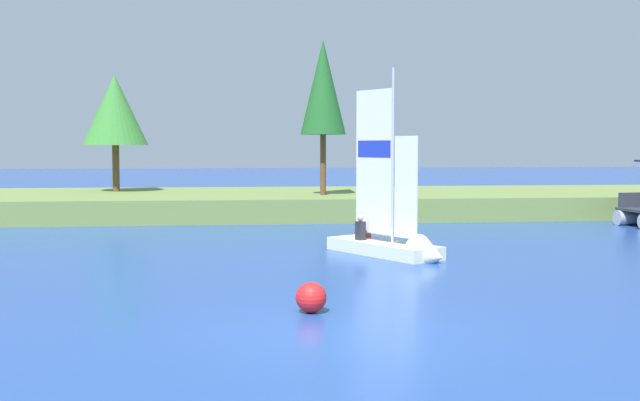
# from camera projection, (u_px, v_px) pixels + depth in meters

# --- Properties ---
(ground_plane) EXTENTS (200.00, 200.00, 0.00)m
(ground_plane) POSITION_uv_depth(u_px,v_px,m) (340.00, 335.00, 13.16)
(ground_plane) COLOR #234793
(shore_bank) EXTENTS (80.00, 10.23, 1.00)m
(shore_bank) POSITION_uv_depth(u_px,v_px,m) (275.00, 203.00, 36.75)
(shore_bank) COLOR olive
(shore_bank) RESTS_ON ground
(shoreline_tree_left) EXTENTS (3.11, 3.11, 5.59)m
(shoreline_tree_left) POSITION_uv_depth(u_px,v_px,m) (115.00, 110.00, 37.22)
(shoreline_tree_left) COLOR brown
(shoreline_tree_left) RESTS_ON shore_bank
(shoreline_tree_midleft) EXTENTS (2.03, 2.03, 6.88)m
(shoreline_tree_midleft) POSITION_uv_depth(u_px,v_px,m) (323.00, 88.00, 34.50)
(shoreline_tree_midleft) COLOR brown
(shoreline_tree_midleft) RESTS_ON shore_bank
(sailboat) EXTENTS (3.23, 4.42, 5.79)m
(sailboat) POSITION_uv_depth(u_px,v_px,m) (398.00, 242.00, 22.39)
(sailboat) COLOR silver
(sailboat) RESTS_ON ground
(channel_buoy) EXTENTS (0.60, 0.60, 0.60)m
(channel_buoy) POSITION_uv_depth(u_px,v_px,m) (311.00, 297.00, 14.92)
(channel_buoy) COLOR red
(channel_buoy) RESTS_ON ground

